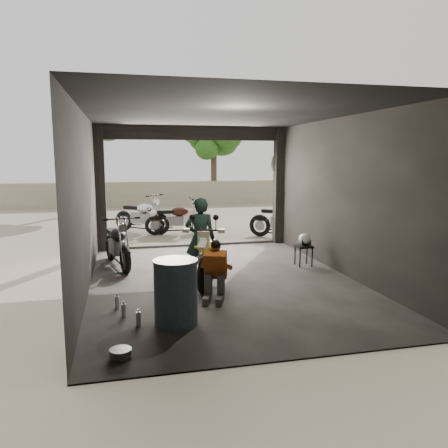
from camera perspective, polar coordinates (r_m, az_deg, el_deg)
name	(u,v)px	position (r m, az deg, el deg)	size (l,w,h in m)	color
ground	(223,281)	(8.60, -0.16, -7.45)	(80.00, 80.00, 0.00)	#7A6D56
garage	(217,213)	(8.87, -0.97, 1.48)	(7.00, 7.13, 3.20)	#2D2B28
boundary_wall	(159,193)	(22.20, -8.43, 3.97)	(18.00, 0.30, 1.20)	gray
tree_left	(92,121)	(20.64, -16.81, 12.76)	(2.20, 2.20, 5.60)	#382B1E
tree_right	(214,134)	(22.57, -1.35, 11.65)	(2.20, 2.20, 5.00)	#382B1E
main_bike	(208,254)	(8.35, -2.09, -3.88)	(0.71, 1.73, 1.15)	beige
left_bike	(117,241)	(9.83, -13.79, -2.17)	(0.71, 1.72, 1.16)	black
outside_bike_a	(142,213)	(14.19, -10.72, 1.39)	(0.76, 1.85, 1.25)	black
outside_bike_b	(176,216)	(13.72, -6.29, 1.00)	(0.69, 1.68, 1.14)	#36150D
outside_bike_c	(284,217)	(13.04, 7.78, 0.87)	(0.77, 1.88, 1.27)	black
rider	(200,238)	(8.61, -3.12, -1.88)	(0.59, 0.39, 1.63)	black
mechanic	(215,273)	(7.30, -1.24, -6.41)	(0.50, 0.68, 0.98)	#B85518
stool	(304,249)	(9.78, 10.37, -3.20)	(0.34, 0.34, 0.47)	black
helmet	(305,239)	(9.81, 10.50, -1.97)	(0.27, 0.29, 0.26)	silver
oil_drum	(176,293)	(6.31, -6.31, -8.99)	(0.62, 0.62, 0.96)	#3A5161
sign_post	(286,178)	(12.37, 8.08, 5.93)	(0.88, 0.08, 2.65)	black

